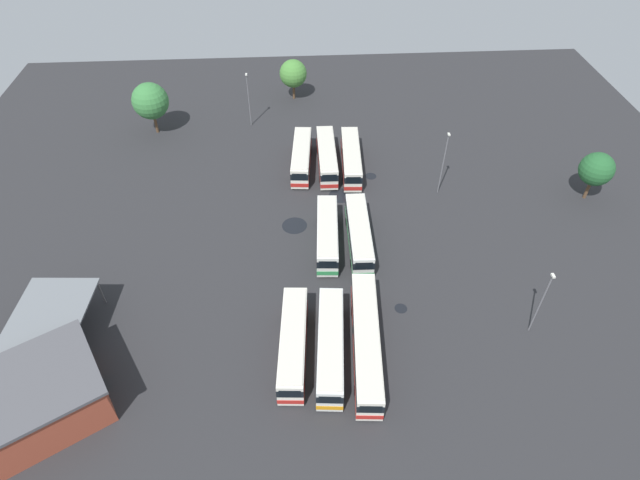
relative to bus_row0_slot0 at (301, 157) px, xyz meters
The scene contains 21 objects.
ground_plane 17.30m from the bus_row0_slot0, ahead, with size 113.37×113.37×0.00m, color #28282B.
bus_row0_slot0 is the anchor object (origin of this frame).
bus_row0_slot1 3.76m from the bus_row0_slot0, 87.06° to the left, with size 12.36×2.69×3.50m.
bus_row0_slot2 7.35m from the bus_row0_slot0, 83.62° to the left, with size 12.70×3.25×3.50m.
bus_row1_slot1 17.40m from the bus_row0_slot0, ahead, with size 11.85×3.30×3.50m.
bus_row1_slot2 18.54m from the bus_row0_slot0, 20.53° to the left, with size 12.40×2.86×3.50m.
bus_row2_slot0 33.25m from the bus_row0_slot0, ahead, with size 12.34×3.41×3.50m.
bus_row2_slot1 33.80m from the bus_row0_slot0, ahead, with size 12.89×3.64×3.50m.
bus_row2_slot2 33.75m from the bus_row0_slot0, ahead, with size 15.94×3.76×3.50m.
depot_building 45.89m from the bus_row0_slot0, 33.41° to the right, with size 13.84×14.42×5.06m.
maintenance_shelter 40.00m from the bus_row0_slot0, 42.15° to the right, with size 10.77×8.02×3.74m.
lamp_post_by_building 20.66m from the bus_row0_slot0, 68.92° to the left, with size 0.56×0.28×9.53m.
lamp_post_mid_lot 39.49m from the bus_row0_slot0, 36.27° to the left, with size 0.56×0.28×8.64m.
lamp_post_far_corner 15.33m from the bus_row0_slot0, 147.76° to the right, with size 0.56×0.28×9.04m.
tree_northeast 21.76m from the bus_row0_slot0, behind, with size 4.76×4.76×7.11m.
tree_east_edge 40.58m from the bus_row0_slot0, 75.94° to the left, with size 4.54×4.54×7.10m.
tree_north_edge 26.27m from the bus_row0_slot0, 116.17° to the right, with size 5.70×5.70×8.43m.
puddle_near_shelter 9.13m from the bus_row0_slot0, 35.52° to the left, with size 3.32×3.32×0.01m, color black.
puddle_between_rows 29.81m from the bus_row0_slot0, 19.82° to the left, with size 1.43×1.43×0.01m, color black.
puddle_back_corner 13.46m from the bus_row0_slot0, ahead, with size 3.32×3.32×0.01m, color black.
puddle_front_lane 10.65m from the bus_row0_slot0, 73.63° to the left, with size 1.68×1.68×0.01m, color black.
Camera 1 is at (46.98, -3.89, 44.87)m, focal length 28.83 mm.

